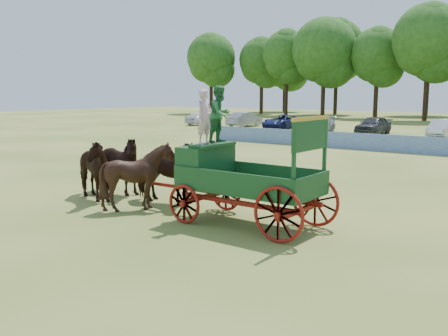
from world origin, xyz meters
The scene contains 8 objects.
ground centered at (0.00, 0.00, 0.00)m, with size 160.00×160.00×0.00m, color tan.
horse_lead_left centered at (-4.17, -1.56, 1.03)m, with size 1.12×2.45×2.07m, color black.
horse_lead_right centered at (-4.17, -0.46, 1.03)m, with size 1.12×2.45×2.07m, color black.
horse_wheel_left centered at (-1.77, -1.56, 1.04)m, with size 1.67×1.88×2.07m, color black.
horse_wheel_right centered at (-1.77, -0.46, 1.03)m, with size 1.12×2.45×2.07m, color black.
farm_dray centered at (1.18, -0.98, 1.66)m, with size 5.99×2.00×3.77m.
sponsor_banner centered at (-1.00, 18.00, 0.53)m, with size 26.00×0.08×1.05m, color navy.
parked_cars centered at (-7.08, 30.27, 0.73)m, with size 37.57×6.64×1.58m.
Camera 1 is at (9.39, -11.92, 3.58)m, focal length 40.00 mm.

